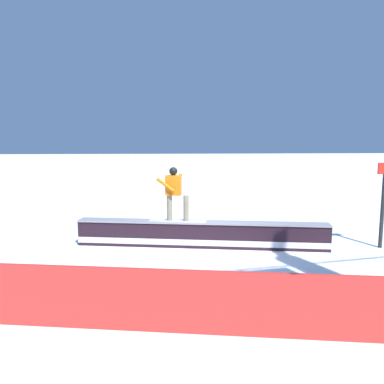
# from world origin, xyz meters

# --- Properties ---
(ground_plane) EXTENTS (120.00, 120.00, 0.00)m
(ground_plane) POSITION_xyz_m (0.00, 0.00, 0.00)
(ground_plane) COLOR white
(grind_box) EXTENTS (6.74, 1.57, 0.70)m
(grind_box) POSITION_xyz_m (0.00, 0.00, 0.32)
(grind_box) COLOR black
(grind_box) RESTS_ON ground_plane
(snowboarder) EXTENTS (1.57, 0.64, 1.46)m
(snowboarder) POSITION_xyz_m (0.71, -0.12, 1.49)
(snowboarder) COLOR silver
(snowboarder) RESTS_ON grind_box
(safety_fence) EXTENTS (13.46, 2.30, 0.99)m
(safety_fence) POSITION_xyz_m (0.00, 4.73, 0.50)
(safety_fence) COLOR red
(safety_fence) RESTS_ON ground_plane
(trail_marker) EXTENTS (0.40, 0.10, 2.29)m
(trail_marker) POSITION_xyz_m (-4.80, 0.39, 1.22)
(trail_marker) COLOR #262628
(trail_marker) RESTS_ON ground_plane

